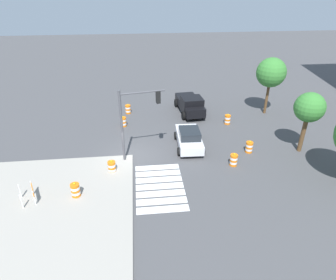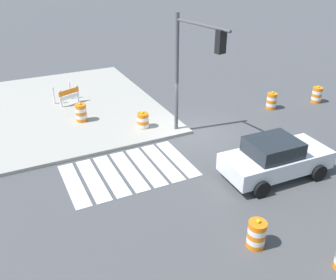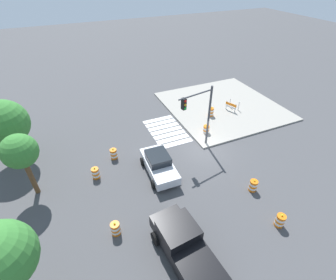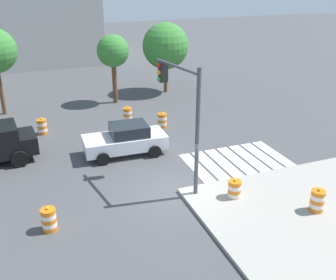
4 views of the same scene
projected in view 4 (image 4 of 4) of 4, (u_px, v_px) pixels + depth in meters
name	position (u px, v px, depth m)	size (l,w,h in m)	color
ground_plane	(177.00, 192.00, 17.41)	(120.00, 120.00, 0.00)	#474749
crosswalk_stripes	(236.00, 160.00, 20.26)	(5.10, 3.20, 0.02)	silver
sports_car	(126.00, 139.00, 20.71)	(4.36, 2.26, 1.63)	silver
traffic_barrel_near_corner	(128.00, 115.00, 25.28)	(0.56, 0.56, 1.02)	orange
traffic_barrel_crosswalk_end	(42.00, 127.00, 23.36)	(0.56, 0.56, 1.02)	orange
traffic_barrel_median_near	(234.00, 190.00, 16.64)	(0.56, 0.56, 1.02)	orange
traffic_barrel_median_far	(49.00, 219.00, 14.70)	(0.56, 0.56, 1.02)	orange
traffic_barrel_far_curb	(162.00, 121.00, 24.29)	(0.56, 0.56, 1.02)	orange
traffic_barrel_on_sidewalk	(317.00, 201.00, 15.63)	(0.56, 0.56, 1.02)	orange
traffic_light_pole	(182.00, 103.00, 16.42)	(0.86, 3.25, 5.50)	#4C4C51
street_tree_streetside_near	(113.00, 52.00, 27.60)	(2.27, 2.27, 4.91)	brown
street_tree_streetside_far	(166.00, 46.00, 30.14)	(3.54, 3.54, 5.40)	brown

